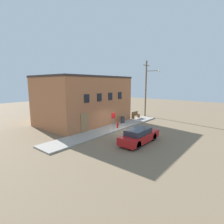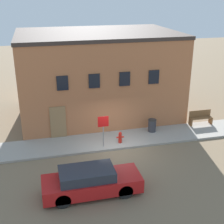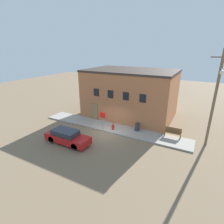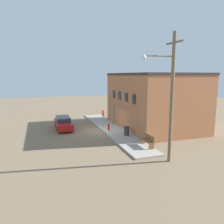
# 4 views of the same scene
# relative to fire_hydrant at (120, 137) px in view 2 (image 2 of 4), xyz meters

# --- Properties ---
(ground_plane) EXTENTS (80.00, 80.00, 0.00)m
(ground_plane) POSITION_rel_fire_hydrant_xyz_m (-0.45, -0.70, -0.48)
(ground_plane) COLOR #7A664C
(sidewalk) EXTENTS (17.65, 2.43, 0.13)m
(sidewalk) POSITION_rel_fire_hydrant_xyz_m (-0.45, 0.51, -0.42)
(sidewalk) COLOR #9E998E
(sidewalk) RESTS_ON ground
(brick_building) EXTENTS (11.29, 7.55, 6.19)m
(brick_building) POSITION_rel_fire_hydrant_xyz_m (-0.25, 5.44, 2.61)
(brick_building) COLOR #B26B42
(brick_building) RESTS_ON ground
(fire_hydrant) EXTENTS (0.46, 0.22, 0.71)m
(fire_hydrant) POSITION_rel_fire_hydrant_xyz_m (0.00, 0.00, 0.00)
(fire_hydrant) COLOR red
(fire_hydrant) RESTS_ON sidewalk
(stop_sign) EXTENTS (0.65, 0.06, 1.98)m
(stop_sign) POSITION_rel_fire_hydrant_xyz_m (-1.12, -0.29, 1.02)
(stop_sign) COLOR gray
(stop_sign) RESTS_ON sidewalk
(bench) EXTENTS (1.63, 0.44, 0.99)m
(bench) POSITION_rel_fire_hydrant_xyz_m (6.21, 1.40, 0.13)
(bench) COLOR brown
(bench) RESTS_ON sidewalk
(trash_bin) EXTENTS (0.55, 0.55, 0.85)m
(trash_bin) POSITION_rel_fire_hydrant_xyz_m (2.49, 1.06, 0.07)
(trash_bin) COLOR #333338
(trash_bin) RESTS_ON sidewalk
(parked_car) EXTENTS (4.59, 1.63, 1.34)m
(parked_car) POSITION_rel_fire_hydrant_xyz_m (-2.64, -4.49, 0.17)
(parked_car) COLOR black
(parked_car) RESTS_ON ground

